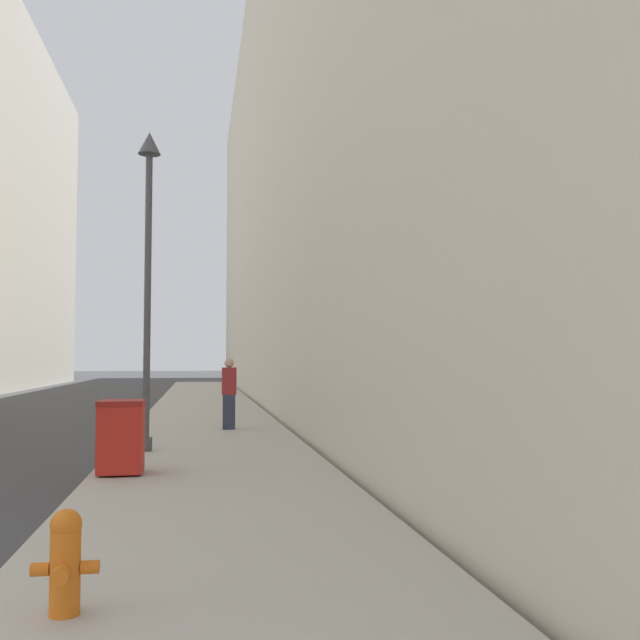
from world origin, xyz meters
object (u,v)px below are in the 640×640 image
Objects in this scene: lamppost at (148,246)px; pedestrian_on_sidewalk at (229,393)px; fire_hydrant at (65,559)px; trash_bin at (121,436)px.

pedestrian_on_sidewalk is at bearing 65.99° from lamppost.
fire_hydrant is 9.19m from lamppost.
lamppost is at bearing -114.01° from pedestrian_on_sidewalk.
lamppost is at bearing 90.56° from fire_hydrant.
trash_bin is 0.18× the size of lamppost.
trash_bin is at bearing -93.70° from lamppost.
lamppost is 3.50× the size of pedestrian_on_sidewalk.
lamppost reaches higher than trash_bin.
trash_bin is (-0.25, 5.88, 0.19)m from fire_hydrant.
pedestrian_on_sidewalk reaches higher than fire_hydrant.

